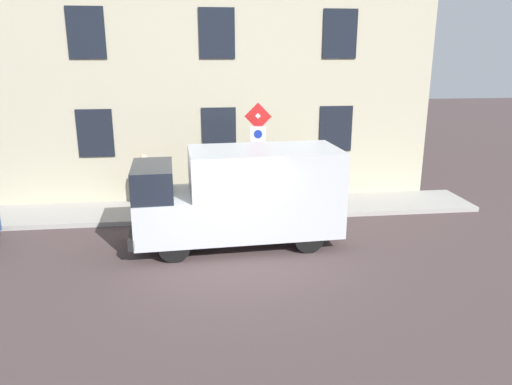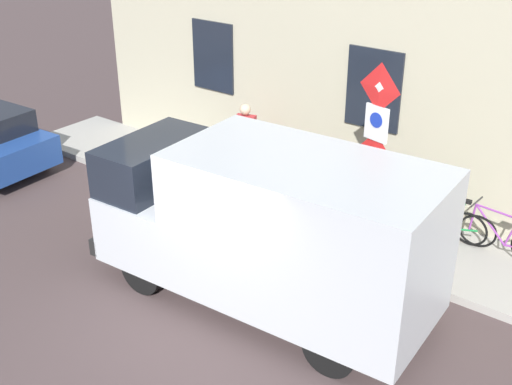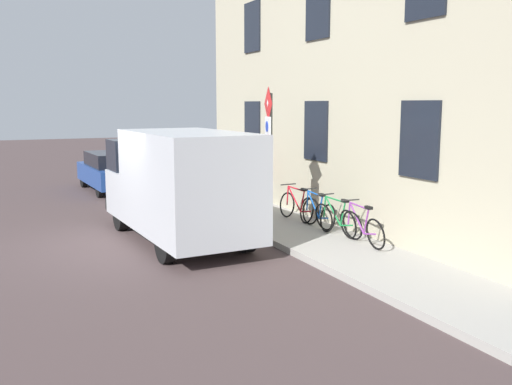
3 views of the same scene
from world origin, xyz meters
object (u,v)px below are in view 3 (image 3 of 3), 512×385
bicycle_blue (317,212)px  litter_bin (240,200)px  parked_hatchback (113,170)px  bicycle_purple (361,227)px  bicycle_red (298,206)px  bicycle_green (338,219)px  delivery_van (179,183)px  sign_post_stacked (268,142)px  pedestrian (248,174)px

bicycle_blue → litter_bin: litter_bin is taller
parked_hatchback → bicycle_blue: size_ratio=2.38×
bicycle_purple → litter_bin: litter_bin is taller
bicycle_red → bicycle_green: bearing=174.7°
delivery_van → litter_bin: delivery_van is taller
litter_bin → delivery_van: bearing=-147.6°
sign_post_stacked → parked_hatchback: 9.23m
parked_hatchback → bicycle_purple: 11.14m
delivery_van → bicycle_green: 3.66m
sign_post_stacked → bicycle_blue: bearing=2.2°
parked_hatchback → bicycle_red: (3.07, -7.98, -0.22)m
pedestrian → litter_bin: (-0.87, -1.42, -0.48)m
bicycle_purple → litter_bin: (-1.18, 3.73, 0.08)m
delivery_van → bicycle_red: bearing=-87.9°
delivery_van → bicycle_red: (3.22, 0.29, -0.82)m
sign_post_stacked → pedestrian: 3.72m
bicycle_purple → pedestrian: pedestrian is taller
delivery_van → pedestrian: bearing=-50.0°
parked_hatchback → bicycle_blue: (3.07, -8.89, -0.22)m
parked_hatchback → pedestrian: 6.21m
sign_post_stacked → bicycle_purple: 2.79m
parked_hatchback → bicycle_red: parked_hatchback is taller
bicycle_green → pedestrian: 4.29m
delivery_van → pedestrian: size_ratio=3.16×
delivery_van → parked_hatchback: delivery_van is taller
sign_post_stacked → delivery_van: 2.20m
sign_post_stacked → delivery_van: sign_post_stacked is taller
parked_hatchback → sign_post_stacked: bearing=-171.7°
sign_post_stacked → bicycle_blue: size_ratio=1.87×
bicycle_green → litter_bin: size_ratio=1.91×
sign_post_stacked → bicycle_red: sign_post_stacked is taller
bicycle_blue → sign_post_stacked: bearing=94.7°
parked_hatchback → delivery_van: bearing=176.2°
bicycle_green → litter_bin: litter_bin is taller
bicycle_green → pedestrian: pedestrian is taller
parked_hatchback → bicycle_green: (3.07, -9.80, -0.22)m
delivery_van → bicycle_purple: size_ratio=3.17×
bicycle_green → bicycle_blue: same height
delivery_van → parked_hatchback: (0.15, 8.27, -0.60)m
bicycle_blue → litter_bin: size_ratio=1.91×
parked_hatchback → pedestrian: bearing=-156.3°
parked_hatchback → litter_bin: parked_hatchback is taller
delivery_van → bicycle_blue: 3.38m
parked_hatchback → pedestrian: (2.77, -5.55, 0.34)m
sign_post_stacked → pedestrian: bearing=73.3°
bicycle_purple → bicycle_green: same height
bicycle_blue → bicycle_red: same height
bicycle_blue → bicycle_red: 0.91m
sign_post_stacked → bicycle_blue: sign_post_stacked is taller
bicycle_red → bicycle_blue: bearing=174.7°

